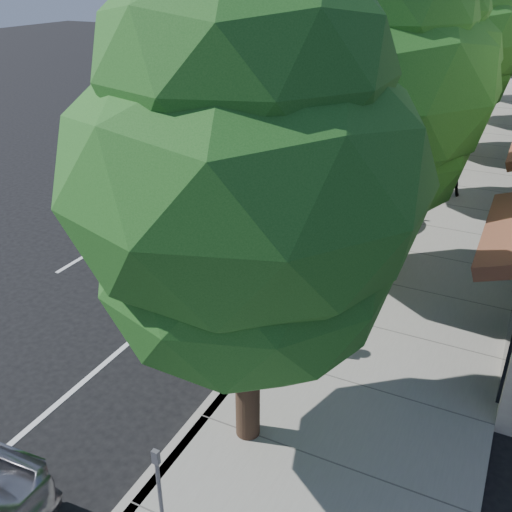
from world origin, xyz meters
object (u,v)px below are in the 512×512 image
Objects in this scene: street_tree_0 at (246,184)px; street_tree_5 at (491,21)px; street_tree_1 at (372,93)px; street_tree_4 at (479,21)px; silver_suv at (325,221)px; cyclist at (275,313)px; dark_sedan at (402,140)px; dark_suv_far at (423,88)px; street_tree_3 at (458,43)px; bicycle at (272,263)px; white_pickup at (395,107)px; pedestrian at (450,168)px; street_tree_2 at (427,61)px.

street_tree_0 is 1.04× the size of street_tree_5.
street_tree_5 is (0.00, 24.00, -0.27)m from street_tree_1.
silver_suv is (-1.40, -16.50, -4.01)m from street_tree_4.
cyclist reaches higher than silver_suv.
dark_sedan is at bearing -100.57° from street_tree_4.
dark_suv_far is at bearing 97.53° from street_tree_1.
cyclist is at bearing -91.35° from street_tree_5.
street_tree_3 is 11.62m from dark_suv_far.
dark_sedan is at bearing 94.85° from street_tree_0.
bicycle is (-1.86, -13.00, -3.91)m from street_tree_3.
street_tree_4 is 1.77× the size of dark_suv_far.
street_tree_5 is at bearing 63.03° from white_pickup.
street_tree_0 is 8.50m from silver_suv.
street_tree_0 is 3.97× the size of pedestrian.
bicycle is 0.38× the size of silver_suv.
dark_sedan is 4.36m from pedestrian.
silver_suv is (-0.75, 5.02, -0.11)m from cyclist.
street_tree_5 reaches higher than white_pickup.
silver_suv is at bearing -28.65° from bicycle.
street_tree_3 is 3.49× the size of bicycle.
dark_sedan reaches higher than dark_suv_far.
street_tree_1 reaches higher than street_tree_5.
street_tree_5 is 25.36m from bicycle.
silver_suv is at bearing -93.56° from street_tree_5.
street_tree_5 is 14.03m from dark_sedan.
street_tree_1 is 1.04× the size of street_tree_3.
street_tree_1 reaches higher than bicycle.
pedestrian is (1.03, -5.11, -3.38)m from street_tree_3.
street_tree_1 is at bearing 49.80° from pedestrian.
silver_suv is at bearing 12.68° from cyclist.
street_tree_1 is 6.00m from street_tree_2.
dark_sedan is (-0.75, 14.02, -0.07)m from cyclist.
street_tree_4 is 8.60m from dark_sedan.
street_tree_0 reaches higher than dark_sedan.
street_tree_4 is at bearing 89.67° from silver_suv.
white_pickup is (-2.45, 19.89, -0.07)m from cyclist.
street_tree_3 reaches higher than street_tree_5.
street_tree_2 is 1.27× the size of white_pickup.
street_tree_5 is 1.62× the size of dark_suv_far.
bicycle is at bearing -95.58° from street_tree_4.
street_tree_0 is at bearing -161.10° from cyclist.
street_tree_4 is at bearing 82.04° from dark_sedan.
bicycle is at bearing -94.25° from street_tree_5.
street_tree_0 reaches higher than silver_suv.
dark_suv_far is at bearing -154.80° from street_tree_5.
dark_sedan reaches higher than bicycle.
street_tree_5 reaches higher than bicycle.
street_tree_1 reaches higher than street_tree_0.
pedestrian is at bearing -53.41° from dark_sedan.
street_tree_2 reaches higher than street_tree_5.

